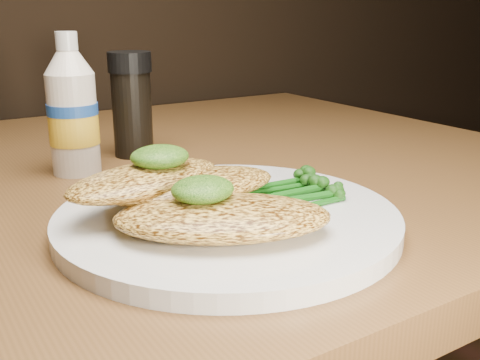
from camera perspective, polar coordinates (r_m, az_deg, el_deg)
plate at (r=0.48m, az=-1.27°, el=-3.93°), size 0.29×0.29×0.02m
chicken_front at (r=0.43m, az=-1.78°, el=-3.79°), size 0.19×0.16×0.03m
chicken_mid at (r=0.48m, az=-4.79°, el=-0.55°), size 0.16×0.09×0.02m
chicken_back at (r=0.48m, az=-9.54°, el=0.04°), size 0.16×0.11×0.02m
pesto_front at (r=0.43m, az=-3.80°, el=-0.95°), size 0.06×0.06×0.02m
pesto_back at (r=0.48m, az=-8.13°, el=2.35°), size 0.05×0.05×0.02m
broccolini_bundle at (r=0.49m, az=3.28°, el=-1.20°), size 0.15×0.12×0.02m
mayo_bottle at (r=0.66m, az=-16.63°, el=7.34°), size 0.07×0.07×0.16m
pepper_grinder at (r=0.72m, az=-10.88°, el=7.48°), size 0.06×0.06×0.13m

